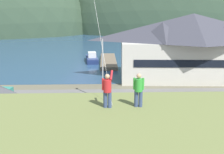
% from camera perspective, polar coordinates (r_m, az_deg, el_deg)
% --- Properties ---
extents(ground_plane, '(600.00, 600.00, 0.00)m').
position_cam_1_polar(ground_plane, '(23.75, 2.84, -13.26)').
color(ground_plane, '#66604C').
extents(parking_lot_pad, '(40.00, 20.00, 0.10)m').
position_cam_1_polar(parking_lot_pad, '(28.25, 2.02, -8.50)').
color(parking_lot_pad, slate).
rests_on(parking_lot_pad, ground).
extents(bay_water, '(360.00, 84.00, 0.03)m').
position_cam_1_polar(bay_water, '(81.76, -0.56, 6.49)').
color(bay_water, navy).
rests_on(bay_water, ground).
extents(far_hill_east_peak, '(106.46, 54.27, 74.99)m').
position_cam_1_polar(far_hill_east_peak, '(139.01, 13.66, 9.26)').
color(far_hill_east_peak, '#334733').
rests_on(far_hill_east_peak, ground).
extents(harbor_lodge, '(23.99, 11.51, 10.30)m').
position_cam_1_polar(harbor_lodge, '(44.54, 16.56, 6.56)').
color(harbor_lodge, beige).
rests_on(harbor_lodge, ground).
extents(wharf_dock, '(3.20, 15.92, 0.70)m').
position_cam_1_polar(wharf_dock, '(56.69, -0.78, 3.40)').
color(wharf_dock, '#70604C').
rests_on(wharf_dock, ground).
extents(moored_boat_wharfside, '(3.07, 7.43, 2.16)m').
position_cam_1_polar(moored_boat_wharfside, '(57.87, -4.27, 3.96)').
color(moored_boat_wharfside, navy).
rests_on(moored_boat_wharfside, ground).
extents(parked_car_back_row_right, '(4.36, 2.38, 1.82)m').
position_cam_1_polar(parked_car_back_row_right, '(29.67, -7.39, -5.39)').
color(parked_car_back_row_right, '#236633').
rests_on(parked_car_back_row_right, parking_lot_pad).
extents(parked_car_front_row_end, '(4.33, 2.32, 1.82)m').
position_cam_1_polar(parked_car_front_row_end, '(30.95, 17.06, -5.08)').
color(parked_car_front_row_end, slate).
rests_on(parked_car_front_row_end, parking_lot_pad).
extents(parked_car_mid_row_center, '(4.27, 2.20, 1.82)m').
position_cam_1_polar(parked_car_mid_row_center, '(23.46, -6.77, -10.82)').
color(parked_car_mid_row_center, navy).
rests_on(parked_car_mid_row_center, parking_lot_pad).
extents(parked_car_back_row_left, '(4.25, 2.15, 1.82)m').
position_cam_1_polar(parked_car_back_row_left, '(29.59, 5.67, -5.39)').
color(parked_car_back_row_left, navy).
rests_on(parked_car_back_row_left, parking_lot_pad).
extents(parking_light_pole, '(0.24, 0.78, 7.45)m').
position_cam_1_polar(parking_light_pole, '(32.24, -2.00, 2.41)').
color(parking_light_pole, '#ADADB2').
rests_on(parking_light_pole, parking_lot_pad).
extents(person_kite_flyer, '(0.57, 0.63, 1.86)m').
position_cam_1_polar(person_kite_flyer, '(13.42, -0.99, -2.64)').
color(person_kite_flyer, '#384770').
rests_on(person_kite_flyer, grassy_hill_foreground).
extents(person_companion, '(0.55, 0.40, 1.74)m').
position_cam_1_polar(person_companion, '(13.61, 5.64, -2.54)').
color(person_companion, '#384770').
rests_on(person_companion, grassy_hill_foreground).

